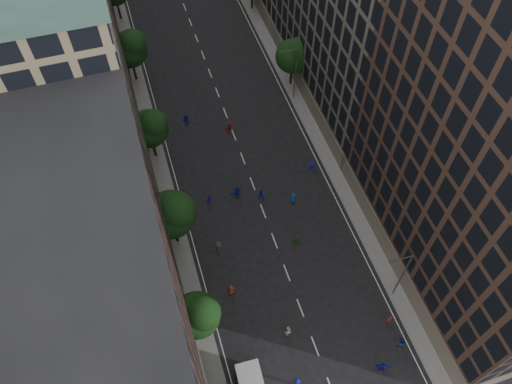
% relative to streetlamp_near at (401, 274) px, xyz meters
% --- Properties ---
extents(ground, '(240.00, 240.00, 0.00)m').
position_rel_streetlamp_near_xyz_m(ground, '(-10.37, 28.00, -5.17)').
color(ground, black).
rests_on(ground, ground).
extents(sidewalk_left, '(4.00, 105.00, 0.15)m').
position_rel_streetlamp_near_xyz_m(sidewalk_left, '(-22.37, 35.50, -5.09)').
color(sidewalk_left, slate).
rests_on(sidewalk_left, ground).
extents(sidewalk_right, '(4.00, 105.00, 0.15)m').
position_rel_streetlamp_near_xyz_m(sidewalk_right, '(1.63, 35.50, -5.09)').
color(sidewalk_right, slate).
rests_on(sidewalk_right, ground).
extents(bldg_left_a, '(14.00, 22.00, 30.00)m').
position_rel_streetlamp_near_xyz_m(bldg_left_a, '(-29.37, -1.00, 9.83)').
color(bldg_left_a, brown).
rests_on(bldg_left_a, ground).
extents(bldg_left_b, '(14.00, 26.00, 34.00)m').
position_rel_streetlamp_near_xyz_m(bldg_left_b, '(-29.37, 23.00, 11.83)').
color(bldg_left_b, '#8A775A').
rests_on(bldg_left_b, ground).
extents(bldg_left_c, '(14.00, 20.00, 28.00)m').
position_rel_streetlamp_near_xyz_m(bldg_left_c, '(-29.37, 46.00, 8.83)').
color(bldg_left_c, brown).
rests_on(bldg_left_c, ground).
extents(bldg_right_a, '(14.00, 30.00, 36.00)m').
position_rel_streetlamp_near_xyz_m(bldg_right_a, '(8.63, 3.00, 12.83)').
color(bldg_right_a, '#473126').
rests_on(bldg_right_a, ground).
extents(tree_left_1, '(4.80, 4.80, 8.21)m').
position_rel_streetlamp_near_xyz_m(tree_left_1, '(-21.39, 1.86, 0.38)').
color(tree_left_1, black).
rests_on(tree_left_1, ground).
extents(tree_left_2, '(5.60, 5.60, 9.45)m').
position_rel_streetlamp_near_xyz_m(tree_left_2, '(-21.36, 13.83, 1.19)').
color(tree_left_2, black).
rests_on(tree_left_2, ground).
extents(tree_left_3, '(5.00, 5.00, 8.58)m').
position_rel_streetlamp_near_xyz_m(tree_left_3, '(-21.38, 27.85, 0.65)').
color(tree_left_3, black).
rests_on(tree_left_3, ground).
extents(tree_left_4, '(5.40, 5.40, 9.08)m').
position_rel_streetlamp_near_xyz_m(tree_left_4, '(-21.37, 43.84, 0.93)').
color(tree_left_4, black).
rests_on(tree_left_4, ground).
extents(tree_right_a, '(5.00, 5.00, 8.39)m').
position_rel_streetlamp_near_xyz_m(tree_right_a, '(1.02, 35.85, 0.46)').
color(tree_right_a, black).
rests_on(tree_right_a, ground).
extents(streetlamp_near, '(2.64, 0.22, 9.06)m').
position_rel_streetlamp_near_xyz_m(streetlamp_near, '(0.00, 0.00, 0.00)').
color(streetlamp_near, '#595B60').
rests_on(streetlamp_near, ground).
extents(streetlamp_far, '(2.64, 0.22, 9.06)m').
position_rel_streetlamp_near_xyz_m(streetlamp_far, '(0.00, 33.00, 0.00)').
color(streetlamp_far, '#595B60').
rests_on(streetlamp_far, ground).
extents(skater_2, '(0.91, 0.71, 1.84)m').
position_rel_streetlamp_near_xyz_m(skater_2, '(-1.87, -5.59, -4.25)').
color(skater_2, navy).
rests_on(skater_2, ground).
extents(skater_3, '(1.01, 0.61, 1.53)m').
position_rel_streetlamp_near_xyz_m(skater_3, '(-13.60, -6.10, -4.40)').
color(skater_3, '#122095').
rests_on(skater_3, ground).
extents(skater_4, '(1.05, 0.46, 1.77)m').
position_rel_streetlamp_near_xyz_m(skater_4, '(-18.87, -4.14, -4.28)').
color(skater_4, navy).
rests_on(skater_4, ground).
extents(skater_5, '(1.65, 1.11, 1.71)m').
position_rel_streetlamp_near_xyz_m(skater_5, '(-4.78, -7.36, -4.31)').
color(skater_5, '#171BBC').
rests_on(skater_5, ground).
extents(skater_6, '(0.88, 0.62, 1.69)m').
position_rel_streetlamp_near_xyz_m(skater_6, '(-17.22, 5.51, -4.32)').
color(skater_6, maroon).
rests_on(skater_6, ground).
extents(skater_7, '(0.64, 0.53, 1.51)m').
position_rel_streetlamp_near_xyz_m(skater_7, '(-1.87, -2.95, -4.41)').
color(skater_7, maroon).
rests_on(skater_7, ground).
extents(skater_8, '(1.03, 0.91, 1.77)m').
position_rel_streetlamp_near_xyz_m(skater_8, '(-12.76, -0.84, -4.28)').
color(skater_8, silver).
rests_on(skater_8, ground).
extents(skater_9, '(1.13, 0.66, 1.73)m').
position_rel_streetlamp_near_xyz_m(skater_9, '(-17.16, 11.25, -4.30)').
color(skater_9, '#38393D').
rests_on(skater_9, ground).
extents(skater_10, '(1.12, 0.70, 1.78)m').
position_rel_streetlamp_near_xyz_m(skater_10, '(-8.07, 9.22, -4.28)').
color(skater_10, '#22722B').
rests_on(skater_10, ground).
extents(skater_11, '(1.80, 1.09, 1.85)m').
position_rel_streetlamp_near_xyz_m(skater_11, '(-12.89, 18.12, -4.24)').
color(skater_11, '#13209A').
rests_on(skater_11, ground).
extents(skater_12, '(0.87, 0.61, 1.69)m').
position_rel_streetlamp_near_xyz_m(skater_12, '(-6.31, 15.23, -4.32)').
color(skater_12, '#154AAC').
rests_on(skater_12, ground).
extents(skater_13, '(0.64, 0.45, 1.64)m').
position_rel_streetlamp_near_xyz_m(skater_13, '(-16.52, 18.27, -4.35)').
color(skater_13, '#1913A0').
rests_on(skater_13, ground).
extents(skater_14, '(0.96, 0.83, 1.71)m').
position_rel_streetlamp_near_xyz_m(skater_14, '(-10.08, 16.88, -4.31)').
color(skater_14, '#142EA9').
rests_on(skater_14, ground).
extents(skater_15, '(1.16, 0.77, 1.68)m').
position_rel_streetlamp_near_xyz_m(skater_15, '(-2.15, 19.32, -4.33)').
color(skater_15, '#1815B1').
rests_on(skater_15, ground).
extents(skater_16, '(1.23, 0.79, 1.94)m').
position_rel_streetlamp_near_xyz_m(skater_16, '(-16.26, 32.31, -4.20)').
color(skater_16, '#141EA8').
rests_on(skater_16, ground).
extents(skater_17, '(1.59, 1.02, 1.64)m').
position_rel_streetlamp_near_xyz_m(skater_17, '(-10.74, 29.17, -4.35)').
color(skater_17, '#A3271B').
rests_on(skater_17, ground).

